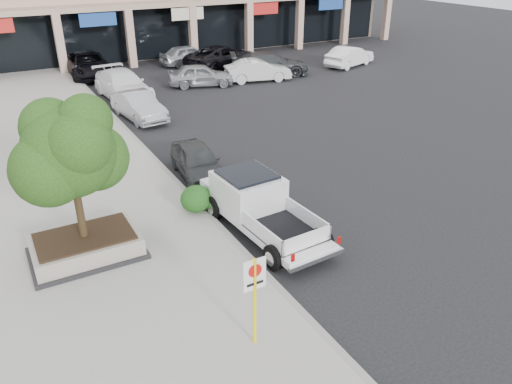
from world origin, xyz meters
The scene contains 18 objects.
ground centered at (0.00, 0.00, 0.00)m, with size 120.00×120.00×0.00m, color black.
sidewalk centered at (-5.50, 6.00, 0.07)m, with size 8.00×52.00×0.15m, color gray.
curb centered at (-1.55, 6.00, 0.07)m, with size 0.20×52.00×0.15m, color gray.
planter centered at (-5.72, 2.42, 0.48)m, with size 3.20×2.20×0.68m.
planter_tree centered at (-5.58, 2.57, 3.41)m, with size 2.90×2.55×4.00m.
no_parking_sign centered at (-3.11, -3.15, 1.63)m, with size 0.55×0.09×2.30m.
hedge centered at (-1.80, 3.38, 0.62)m, with size 1.10×0.99×0.94m, color #143E11.
pickup_truck centered at (-0.35, 1.22, 0.87)m, with size 2.05×5.55×1.75m, color white, non-canonical shape.
curb_car_a centered at (-0.51, 6.28, 0.66)m, with size 1.56×3.87×1.32m, color #303336.
curb_car_b centered at (-0.34, 14.63, 0.71)m, with size 1.51×4.32×1.42m, color #9B9DA3.
curb_car_c centered at (0.04, 18.98, 0.81)m, with size 2.26×5.57×1.62m, color white.
curb_car_d centered at (-0.56, 25.61, 0.82)m, with size 2.71×5.88×1.63m, color black.
lot_car_a centered at (5.27, 19.33, 0.73)m, with size 1.71×4.26×1.45m, color #999CA1.
lot_car_b centered at (9.18, 18.71, 0.73)m, with size 1.55×4.43×1.46m, color silver.
lot_car_c centered at (10.75, 19.82, 0.80)m, with size 2.24×5.51×1.60m, color #313437.
lot_car_d centered at (8.75, 23.55, 0.83)m, with size 2.76×5.99×1.66m, color black.
lot_car_e centered at (7.00, 25.72, 0.76)m, with size 1.80×4.48×1.52m, color #A2A5A9.
lot_car_f centered at (17.55, 19.35, 0.75)m, with size 1.58×4.54×1.50m, color white.
Camera 1 is at (-7.36, -10.87, 8.45)m, focal length 35.00 mm.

